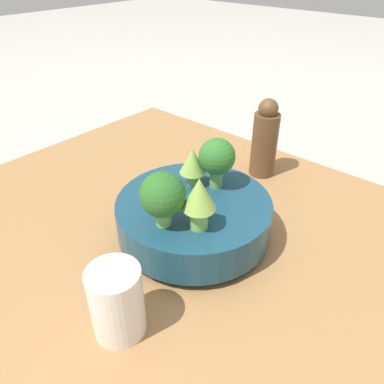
% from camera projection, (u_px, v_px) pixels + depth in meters
% --- Properties ---
extents(ground_plane, '(6.00, 6.00, 0.00)m').
position_uv_depth(ground_plane, '(191.00, 254.00, 0.69)').
color(ground_plane, '#ADA89E').
extents(table, '(1.00, 0.78, 0.05)m').
position_uv_depth(table, '(191.00, 244.00, 0.67)').
color(table, '#9E7042').
rests_on(table, ground_plane).
extents(bowl, '(0.26, 0.26, 0.07)m').
position_uv_depth(bowl, '(192.00, 218.00, 0.63)').
color(bowl, navy).
rests_on(bowl, table).
extents(broccoli_floret_back, '(0.07, 0.07, 0.09)m').
position_uv_depth(broccoli_floret_back, '(163.00, 196.00, 0.54)').
color(broccoli_floret_back, '#7AB256').
rests_on(broccoli_floret_back, bowl).
extents(broccoli_floret_front, '(0.06, 0.06, 0.09)m').
position_uv_depth(broccoli_floret_front, '(217.00, 158.00, 0.62)').
color(broccoli_floret_front, '#609347').
rests_on(broccoli_floret_front, bowl).
extents(romanesco_piece_near, '(0.04, 0.04, 0.07)m').
position_uv_depth(romanesco_piece_near, '(193.00, 162.00, 0.63)').
color(romanesco_piece_near, '#7AB256').
rests_on(romanesco_piece_near, bowl).
extents(romanesco_piece_far, '(0.05, 0.05, 0.08)m').
position_uv_depth(romanesco_piece_far, '(199.00, 198.00, 0.53)').
color(romanesco_piece_far, '#7AB256').
rests_on(romanesco_piece_far, bowl).
extents(cup, '(0.07, 0.07, 0.10)m').
position_uv_depth(cup, '(117.00, 302.00, 0.47)').
color(cup, silver).
rests_on(cup, table).
extents(pepper_mill, '(0.05, 0.05, 0.17)m').
position_uv_depth(pepper_mill, '(265.00, 140.00, 0.79)').
color(pepper_mill, brown).
rests_on(pepper_mill, table).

